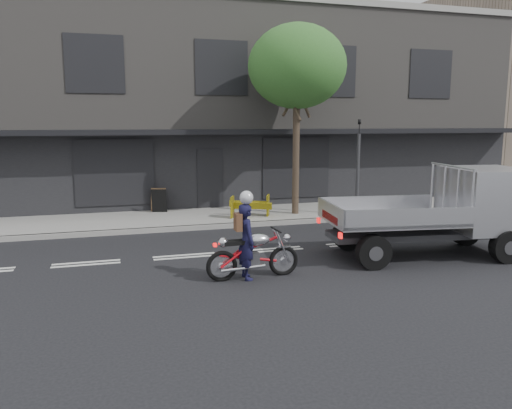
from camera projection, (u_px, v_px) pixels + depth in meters
The scene contains 11 objects.
ground at pixel (274, 250), 13.45m from camera, with size 80.00×80.00×0.00m, color black.
sidewalk at pixel (233, 216), 17.89m from camera, with size 32.00×3.20×0.15m, color gray.
kerb at pixel (244, 225), 16.37m from camera, with size 32.00×0.20×0.15m, color gray.
building_main at pixel (199, 109), 23.50m from camera, with size 26.00×10.00×8.00m, color slate.
street_tree at pixel (297, 67), 17.17m from camera, with size 3.40×3.40×6.74m.
traffic_light_pole at pixel (358, 173), 17.51m from camera, with size 0.12×0.12×3.50m.
motorcycle at pixel (253, 253), 10.94m from camera, with size 2.12×0.62×1.09m.
rider at pixel (247, 242), 10.86m from camera, with size 0.61×0.40×1.67m, color black.
flatbed_ute at pixel (469, 203), 12.80m from camera, with size 5.28×2.67×2.35m.
construction_barrier at pixel (252, 207), 17.13m from camera, with size 1.38×0.55×0.77m, color yellow, non-canonical shape.
sandwich_board at pixel (159, 201), 18.11m from camera, with size 0.54×0.36×0.86m, color black, non-canonical shape.
Camera 1 is at (-4.10, -12.41, 3.41)m, focal length 35.00 mm.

